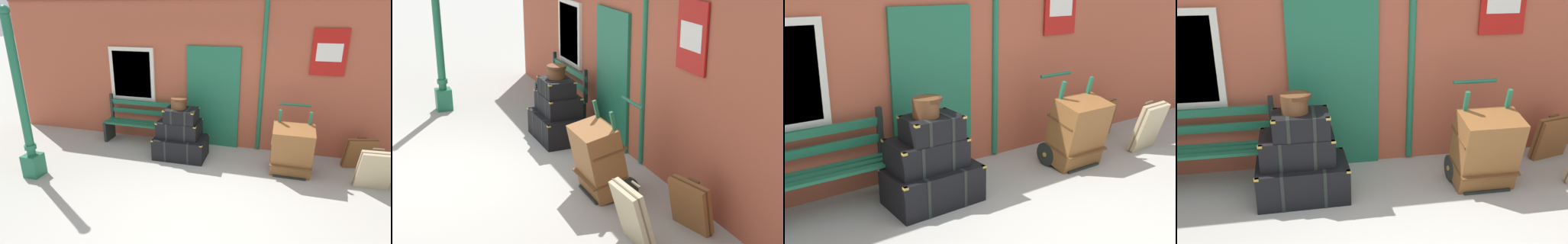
{
  "view_description": "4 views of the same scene",
  "coord_description": "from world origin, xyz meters",
  "views": [
    {
      "loc": [
        0.97,
        -3.73,
        2.76
      ],
      "look_at": [
        -0.54,
        1.61,
        0.78
      ],
      "focal_mm": 28.86,
      "sensor_mm": 36.0,
      "label": 1
    },
    {
      "loc": [
        7.22,
        -1.17,
        3.25
      ],
      "look_at": [
        0.28,
        1.74,
        0.64
      ],
      "focal_mm": 52.05,
      "sensor_mm": 36.0,
      "label": 2
    },
    {
      "loc": [
        -3.11,
        -2.46,
        2.38
      ],
      "look_at": [
        -0.09,
        1.83,
        0.76
      ],
      "focal_mm": 42.23,
      "sensor_mm": 36.0,
      "label": 3
    },
    {
      "loc": [
        -0.88,
        -2.84,
        2.58
      ],
      "look_at": [
        -0.05,
        1.7,
        0.83
      ],
      "focal_mm": 40.8,
      "sensor_mm": 36.0,
      "label": 4
    }
  ],
  "objects": [
    {
      "name": "ground_plane",
      "position": [
        0.0,
        0.0,
        0.0
      ],
      "size": [
        60.0,
        60.0,
        0.0
      ],
      "primitive_type": "plane",
      "color": "#A3A099"
    },
    {
      "name": "brick_facade",
      "position": [
        -0.02,
        2.6,
        1.6
      ],
      "size": [
        10.4,
        0.35,
        3.2
      ],
      "color": "#AD5138",
      "rests_on": "ground"
    },
    {
      "name": "platform_bench",
      "position": [
        -1.93,
        2.16,
        0.44
      ],
      "size": [
        1.6,
        0.43,
        1.01
      ],
      "color": "#1E6647",
      "rests_on": "ground"
    },
    {
      "name": "steamer_trunk_base",
      "position": [
        -0.85,
        1.67,
        0.21
      ],
      "size": [
        1.02,
        0.66,
        0.43
      ],
      "color": "black",
      "rests_on": "ground"
    },
    {
      "name": "steamer_trunk_middle",
      "position": [
        -0.89,
        1.71,
        0.58
      ],
      "size": [
        0.81,
        0.55,
        0.33
      ],
      "color": "black",
      "rests_on": "steamer_trunk_base"
    },
    {
      "name": "steamer_trunk_top",
      "position": [
        -0.84,
        1.67,
        0.87
      ],
      "size": [
        0.61,
        0.45,
        0.27
      ],
      "color": "black",
      "rests_on": "steamer_trunk_middle"
    },
    {
      "name": "round_hatbox",
      "position": [
        -0.89,
        1.69,
        1.12
      ],
      "size": [
        0.32,
        0.3,
        0.2
      ],
      "color": "brown",
      "rests_on": "steamer_trunk_top"
    },
    {
      "name": "porters_trolley",
      "position": [
        1.23,
        1.66,
        0.27
      ],
      "size": [
        0.71,
        0.63,
        1.19
      ],
      "color": "black",
      "rests_on": "ground"
    },
    {
      "name": "large_brown_trunk",
      "position": [
        1.23,
        1.49,
        0.48
      ],
      "size": [
        0.7,
        0.62,
        0.95
      ],
      "color": "brown",
      "rests_on": "ground"
    },
    {
      "name": "suitcase_caramel",
      "position": [
        2.44,
        2.08,
        0.3
      ],
      "size": [
        0.57,
        0.37,
        0.61
      ],
      "color": "brown",
      "rests_on": "ground"
    },
    {
      "name": "suitcase_slate",
      "position": [
        2.51,
        1.32,
        0.36
      ],
      "size": [
        0.54,
        0.36,
        0.73
      ],
      "color": "tan",
      "rests_on": "ground"
    }
  ]
}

